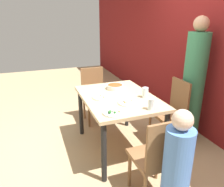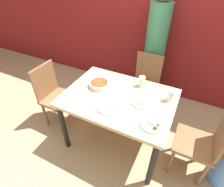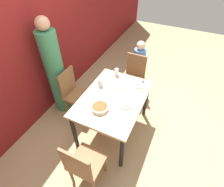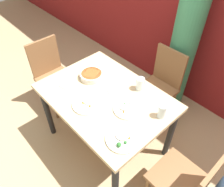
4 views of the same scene
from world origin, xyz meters
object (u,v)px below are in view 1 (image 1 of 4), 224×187
object	(u,v)px
glass_water_tall	(151,104)
person_adult	(193,85)
person_child	(176,175)
chair_child_spot	(157,157)
chair_adult_spot	(172,109)
bowl_curry	(115,87)
plate_rice_adult	(115,112)

from	to	relation	value
glass_water_tall	person_adult	bearing A→B (deg)	114.86
person_adult	person_child	bearing A→B (deg)	-43.32
chair_child_spot	chair_adult_spot	bearing A→B (deg)	-131.50
glass_water_tall	chair_child_spot	bearing A→B (deg)	-20.40
person_adult	glass_water_tall	size ratio (longest dim) A/B	13.47
chair_child_spot	bowl_curry	xyz separation A→B (m)	(-1.23, 0.06, 0.30)
chair_child_spot	glass_water_tall	world-z (taller)	chair_child_spot
plate_rice_adult	chair_child_spot	bearing A→B (deg)	25.65
chair_adult_spot	chair_child_spot	distance (m)	1.15
bowl_curry	glass_water_tall	bearing A→B (deg)	7.74
chair_adult_spot	plate_rice_adult	world-z (taller)	chair_adult_spot
glass_water_tall	plate_rice_adult	bearing A→B (deg)	-97.71
person_child	glass_water_tall	bearing A→B (deg)	167.32
person_child	glass_water_tall	xyz separation A→B (m)	(-0.72, 0.16, 0.32)
bowl_curry	glass_water_tall	distance (m)	0.80
person_child	bowl_curry	size ratio (longest dim) A/B	4.65
chair_child_spot	person_child	bearing A→B (deg)	90.00
person_adult	person_child	size ratio (longest dim) A/B	1.59
person_adult	glass_water_tall	xyz separation A→B (m)	(0.43, -0.92, 0.01)
chair_adult_spot	person_child	xyz separation A→B (m)	(1.15, -0.76, 0.02)
person_adult	bowl_curry	xyz separation A→B (m)	(-0.36, -1.03, -0.02)
chair_adult_spot	person_child	size ratio (longest dim) A/B	0.83
person_child	plate_rice_adult	world-z (taller)	person_child
chair_adult_spot	glass_water_tall	xyz separation A→B (m)	(0.43, -0.60, 0.34)
chair_child_spot	bowl_curry	world-z (taller)	chair_child_spot
person_adult	glass_water_tall	distance (m)	1.02
plate_rice_adult	glass_water_tall	bearing A→B (deg)	82.29
chair_adult_spot	person_adult	distance (m)	0.45
plate_rice_adult	glass_water_tall	world-z (taller)	glass_water_tall
person_adult	glass_water_tall	bearing A→B (deg)	-65.14
chair_adult_spot	person_adult	world-z (taller)	person_adult
chair_adult_spot	chair_child_spot	size ratio (longest dim) A/B	1.00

